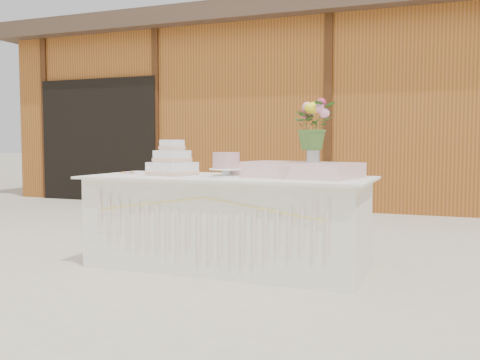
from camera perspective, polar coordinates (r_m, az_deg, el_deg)
name	(u,v)px	position (r m, az deg, el deg)	size (l,w,h in m)	color
ground	(227,267)	(4.59, -1.38, -9.26)	(80.00, 80.00, 0.00)	beige
barn	(350,109)	(10.28, 11.66, 7.40)	(12.60, 4.60, 3.30)	#A15321
cake_table	(227,222)	(4.51, -1.41, -4.47)	(2.40, 1.00, 0.77)	white
wedding_cake	(172,163)	(4.67, -7.25, 1.79)	(0.43, 0.43, 0.31)	white
pink_cake_stand	(226,163)	(4.39, -1.48, 1.80)	(0.28, 0.28, 0.20)	white
satin_runner	(297,170)	(4.38, 6.11, 1.09)	(0.97, 0.56, 0.12)	beige
flower_vase	(313,153)	(4.36, 7.81, 2.84)	(0.11, 0.11, 0.15)	silver
bouquet	(314,120)	(4.37, 7.85, 6.37)	(0.35, 0.30, 0.39)	#3F692A
loose_flowers	(134,172)	(5.04, -11.23, 0.83)	(0.15, 0.36, 0.02)	pink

